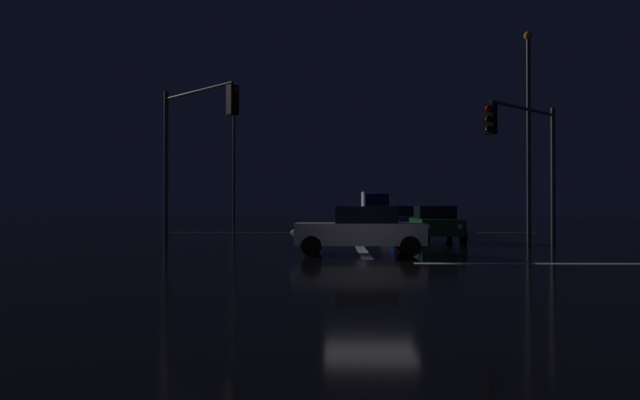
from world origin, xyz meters
TOP-DOWN VIEW (x-y plane):
  - ground at (0.00, 0.00)m, footprint 120.00×120.00m
  - stop_line_north at (0.00, 7.46)m, footprint 0.35×12.70m
  - centre_line_ns at (0.00, 19.06)m, footprint 22.00×0.15m
  - sedan_green at (3.52, 10.26)m, footprint 2.02×4.33m
  - sedan_blue at (3.02, 16.69)m, footprint 2.02×4.33m
  - sedan_orange at (3.18, 22.01)m, footprint 2.02×4.33m
  - sedan_silver at (3.44, 28.17)m, footprint 2.02×4.33m
  - sedan_gray at (3.41, 34.80)m, footprint 2.02×4.33m
  - sedan_black at (3.27, 40.79)m, footprint 2.02×4.33m
  - box_truck at (3.41, 48.61)m, footprint 2.68×8.28m
  - sedan_white_crossing at (-0.12, 3.17)m, footprint 4.33×2.02m
  - traffic_signal_nw at (-6.45, 6.45)m, footprint 3.59×3.59m
  - traffic_signal_ne at (6.32, 6.32)m, footprint 3.69×3.69m
  - streetlamp_right_near at (8.56, 13.06)m, footprint 0.44×0.44m
  - streetlamp_left_far at (-8.56, 29.06)m, footprint 0.44×0.44m

SIDE VIEW (x-z plane):
  - ground at x=0.00m, z-range -0.10..0.00m
  - stop_line_north at x=0.00m, z-range 0.00..0.01m
  - centre_line_ns at x=0.00m, z-range 0.00..0.01m
  - sedan_green at x=3.52m, z-range 0.02..1.59m
  - sedan_blue at x=3.02m, z-range 0.02..1.59m
  - sedan_orange at x=3.18m, z-range 0.02..1.59m
  - sedan_silver at x=3.44m, z-range 0.02..1.59m
  - sedan_gray at x=3.41m, z-range 0.02..1.59m
  - sedan_black at x=3.27m, z-range 0.02..1.59m
  - sedan_white_crossing at x=-0.12m, z-range 0.02..1.59m
  - box_truck at x=3.41m, z-range 0.17..3.25m
  - traffic_signal_ne at x=6.32m, z-range 1.11..6.65m
  - traffic_signal_nw at x=-6.45m, z-range 1.22..7.48m
  - streetlamp_right_near at x=8.56m, z-range 0.71..10.84m
  - streetlamp_left_far at x=-8.56m, z-range 0.71..10.91m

